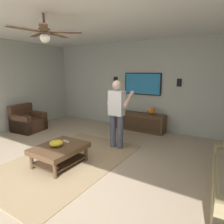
% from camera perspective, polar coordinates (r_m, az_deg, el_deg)
% --- Properties ---
extents(ground_plane, '(8.12, 8.12, 0.00)m').
position_cam_1_polar(ground_plane, '(4.02, -12.18, -15.80)').
color(ground_plane, tan).
extents(wall_back_tv, '(0.10, 6.96, 2.78)m').
position_cam_1_polar(wall_back_tv, '(6.40, 8.76, 7.64)').
color(wall_back_tv, '#B2B7AD').
rests_on(wall_back_tv, ground).
extents(ceiling_slab, '(6.81, 6.96, 0.10)m').
position_cam_1_polar(ceiling_slab, '(3.70, -14.32, 26.90)').
color(ceiling_slab, white).
extents(area_rug, '(3.10, 1.99, 0.01)m').
position_cam_1_polar(area_rug, '(4.32, -12.85, -13.66)').
color(area_rug, '#9E8460').
rests_on(area_rug, ground).
extents(armchair, '(0.89, 0.90, 0.82)m').
position_cam_1_polar(armchair, '(6.70, -23.39, -2.66)').
color(armchair, '#472D1E').
rests_on(armchair, ground).
extents(coffee_table, '(1.00, 0.80, 0.40)m').
position_cam_1_polar(coffee_table, '(4.08, -15.04, -10.92)').
color(coffee_table, '#513823').
rests_on(coffee_table, ground).
extents(media_console, '(0.45, 1.70, 0.55)m').
position_cam_1_polar(media_console, '(6.26, 7.66, -2.78)').
color(media_console, '#513823').
rests_on(media_console, ground).
extents(tv, '(0.05, 1.21, 0.68)m').
position_cam_1_polar(tv, '(6.29, 8.88, 8.14)').
color(tv, black).
extents(person_standing, '(0.54, 0.54, 1.64)m').
position_cam_1_polar(person_standing, '(4.64, 1.48, 0.48)').
color(person_standing, '#4C5166').
rests_on(person_standing, ground).
extents(bowl, '(0.27, 0.27, 0.12)m').
position_cam_1_polar(bowl, '(4.04, -15.97, -8.74)').
color(bowl, gold).
rests_on(bowl, coffee_table).
extents(remote_white, '(0.05, 0.15, 0.02)m').
position_cam_1_polar(remote_white, '(4.23, -13.29, -8.34)').
color(remote_white, white).
rests_on(remote_white, coffee_table).
extents(vase_round, '(0.22, 0.22, 0.22)m').
position_cam_1_polar(vase_round, '(6.03, 11.34, 0.28)').
color(vase_round, orange).
rests_on(vase_round, media_console).
extents(wall_speaker_left, '(0.06, 0.12, 0.22)m').
position_cam_1_polar(wall_speaker_left, '(5.95, 19.03, 8.12)').
color(wall_speaker_left, black).
extents(wall_speaker_right, '(0.06, 0.12, 0.22)m').
position_cam_1_polar(wall_speaker_right, '(6.76, 1.05, 9.31)').
color(wall_speaker_right, black).
extents(ceiling_fan, '(1.20, 1.10, 0.46)m').
position_cam_1_polar(ceiling_fan, '(3.62, -18.91, 20.88)').
color(ceiling_fan, '#4C3828').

